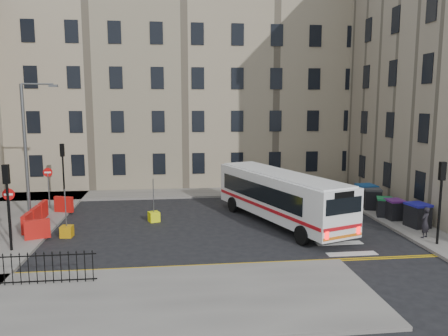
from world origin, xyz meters
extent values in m
plane|color=black|center=(0.00, 0.00, 0.00)|extent=(120.00, 120.00, 0.00)
cube|color=slate|center=(-6.00, 8.60, 0.07)|extent=(36.00, 3.20, 0.15)
cube|color=slate|center=(9.00, 4.00, 0.07)|extent=(2.40, 26.00, 0.15)
cube|color=slate|center=(-14.00, 1.00, 0.07)|extent=(6.00, 22.00, 0.15)
cube|color=slate|center=(-7.00, -10.00, 0.07)|extent=(20.00, 6.00, 0.15)
cube|color=tan|center=(-7.00, 15.50, 8.00)|extent=(38.00, 10.50, 16.00)
cylinder|color=black|center=(8.60, -5.50, 1.75)|extent=(0.12, 0.12, 3.20)
cube|color=black|center=(8.60, -5.50, 3.80)|extent=(0.28, 0.22, 0.90)
cylinder|color=black|center=(-12.00, 6.50, 1.75)|extent=(0.12, 0.12, 3.20)
cube|color=black|center=(-12.00, 6.50, 3.80)|extent=(0.28, 0.22, 0.90)
cylinder|color=black|center=(-12.00, -4.00, 1.75)|extent=(0.12, 0.12, 3.20)
cube|color=black|center=(-12.00, -4.00, 3.80)|extent=(0.28, 0.22, 0.90)
cylinder|color=#595B5E|center=(-13.00, 2.00, 4.15)|extent=(0.20, 0.20, 8.00)
cube|color=#595B5E|center=(-13.00, 2.00, 8.22)|extent=(0.50, 0.22, 0.14)
cylinder|color=#595B5E|center=(-12.50, 4.50, 1.35)|extent=(0.08, 0.08, 2.40)
cube|color=red|center=(-12.50, 4.50, 2.85)|extent=(0.60, 0.04, 0.60)
cylinder|color=#595B5E|center=(-12.50, -2.50, 1.35)|extent=(0.08, 0.08, 2.40)
cube|color=red|center=(-12.50, -2.50, 2.85)|extent=(0.60, 0.04, 0.60)
cube|color=red|center=(-12.20, -1.00, 0.65)|extent=(0.25, 1.25, 1.00)
cube|color=red|center=(-12.20, 0.50, 0.65)|extent=(0.25, 1.25, 1.00)
cube|color=red|center=(-12.20, 2.00, 0.65)|extent=(0.25, 1.25, 1.00)
cube|color=red|center=(-11.30, 3.30, 0.65)|extent=(1.26, 0.66, 1.00)
cube|color=red|center=(-11.30, -2.30, 0.65)|extent=(1.26, 0.66, 1.00)
cube|color=white|center=(1.90, -0.39, 1.72)|extent=(5.95, 11.00, 2.46)
cube|color=black|center=(0.57, -0.35, 1.91)|extent=(2.97, 8.16, 0.98)
cube|color=black|center=(2.90, 0.49, 1.91)|extent=(2.97, 8.16, 0.98)
cube|color=black|center=(0.07, 4.70, 1.96)|extent=(2.05, 0.78, 1.08)
cube|color=black|center=(3.72, -5.49, 2.21)|extent=(2.05, 0.78, 0.79)
cube|color=#B60F16|center=(0.73, -0.81, 1.13)|extent=(3.61, 10.00, 0.18)
cube|color=#B60F16|center=(3.07, 0.03, 1.13)|extent=(3.61, 10.00, 0.18)
cube|color=#FF0C0C|center=(2.80, -5.83, 0.88)|extent=(0.22, 0.12, 0.39)
cube|color=#FF0C0C|center=(4.65, -5.16, 0.88)|extent=(0.22, 0.12, 0.39)
cylinder|color=black|center=(-0.48, 2.62, 0.49)|extent=(0.59, 1.02, 0.98)
cylinder|color=black|center=(1.83, 3.44, 0.49)|extent=(0.59, 1.02, 0.98)
cylinder|color=black|center=(2.03, -4.41, 0.49)|extent=(0.59, 1.02, 0.98)
cylinder|color=black|center=(4.34, -3.58, 0.49)|extent=(0.59, 1.02, 0.98)
cube|color=black|center=(9.29, -2.52, 0.76)|extent=(1.19, 1.32, 1.21)
cube|color=#1D1C9A|center=(9.29, -2.52, 1.42)|extent=(1.25, 1.38, 0.13)
cube|color=black|center=(8.82, -0.82, 0.69)|extent=(0.90, 1.04, 1.08)
cube|color=#591C6A|center=(8.82, -0.82, 1.29)|extent=(0.95, 1.09, 0.11)
cube|color=black|center=(8.55, -0.10, 0.67)|extent=(1.18, 1.26, 1.05)
cube|color=#1B7A3E|center=(8.55, -0.10, 1.25)|extent=(1.24, 1.32, 0.11)
cube|color=black|center=(8.68, 1.84, 0.77)|extent=(1.32, 1.42, 1.24)
cube|color=#37373A|center=(8.68, 1.84, 1.45)|extent=(1.38, 1.49, 0.13)
cube|color=black|center=(8.67, 2.75, 0.80)|extent=(1.15, 1.31, 1.30)
cube|color=navy|center=(8.67, 2.75, 1.52)|extent=(1.21, 1.37, 0.14)
imported|color=black|center=(8.53, -4.48, 0.96)|extent=(0.70, 0.64, 1.62)
cube|color=#EAF30D|center=(-5.52, 0.85, 0.30)|extent=(0.78, 0.78, 0.60)
cube|color=#C2850B|center=(-9.99, -1.68, 0.30)|extent=(0.64, 0.64, 0.60)
camera|label=1|loc=(-4.34, -24.92, 7.05)|focal=35.00mm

